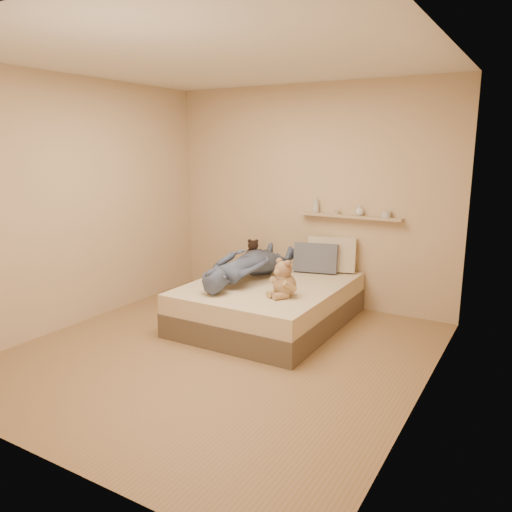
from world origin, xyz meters
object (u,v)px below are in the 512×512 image
Objects in this scene: pillow_cream at (332,254)px; wall_shelf at (350,216)px; bed at (269,303)px; dark_plush at (253,253)px; teddy_bear at (283,281)px; person at (247,264)px; game_console at (218,279)px; pillow_grey at (316,258)px.

wall_shelf is at bearing 24.69° from pillow_cream.
dark_plush is at bearing 131.03° from bed.
wall_shelf reaches higher than dark_plush.
pillow_cream is 0.46× the size of wall_shelf.
teddy_bear is at bearing -47.70° from dark_plush.
teddy_bear is 0.71m from person.
person is at bearing -131.05° from wall_shelf.
person is (0.01, 0.55, 0.04)m from game_console.
game_console is 0.11× the size of person.
pillow_cream is 0.49m from wall_shelf.
pillow_grey is at bearing 96.45° from teddy_bear.
pillow_cream is at bearing 5.85° from dark_plush.
pillow_cream reaches higher than pillow_grey.
game_console is 0.43× the size of teddy_bear.
wall_shelf reaches higher than game_console.
teddy_bear is 1.25× the size of dark_plush.
teddy_bear reaches higher than pillow_grey.
pillow_grey is (-0.12, 1.05, 0.01)m from teddy_bear.
bed is 3.80× the size of pillow_grey.
pillow_cream is at bearing -155.31° from wall_shelf.
dark_plush is (-0.99, 1.09, -0.03)m from teddy_bear.
teddy_bear is at bearing 18.81° from game_console.
dark_plush is at bearing -171.22° from wall_shelf.
person reaches higher than pillow_grey.
bed is 11.78× the size of game_console.
dark_plush is 0.87m from pillow_grey.
wall_shelf is at bearing 35.10° from pillow_grey.
dark_plush is 0.84m from person.
person is 1.24× the size of wall_shelf.
bed is 3.45× the size of pillow_cream.
pillow_cream is (0.65, 1.40, 0.06)m from game_console.
pillow_grey is 0.42× the size of wall_shelf.
teddy_bear is at bearing -98.63° from wall_shelf.
pillow_cream reaches higher than person.
person is at bearing -125.04° from pillow_grey.
game_console is at bearing -161.19° from teddy_bear.
wall_shelf is (0.31, 0.22, 0.48)m from pillow_grey.
pillow_grey is (0.51, 1.26, 0.03)m from game_console.
person reaches higher than bed.
pillow_cream reaches higher than game_console.
dark_plush is at bearing 132.30° from teddy_bear.
teddy_bear reaches higher than game_console.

